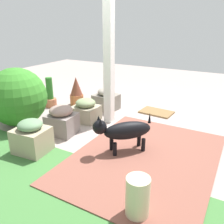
{
  "coord_description": "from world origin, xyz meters",
  "views": [
    {
      "loc": [
        -1.83,
        3.29,
        1.74
      ],
      "look_at": [
        0.02,
        0.03,
        0.32
      ],
      "focal_mm": 38.24,
      "sensor_mm": 36.0,
      "label": 1
    }
  ],
  "objects_px": {
    "stone_planter_mid": "(62,120)",
    "dog": "(124,131)",
    "round_shrub": "(17,97)",
    "stone_planter_near": "(86,110)",
    "ceramic_urn": "(138,197)",
    "terracotta_pot_tall": "(50,96)",
    "porch_pillar": "(109,51)",
    "stone_planter_nearest": "(106,100)",
    "stone_planter_far": "(32,137)",
    "doormat": "(156,112)",
    "terracotta_pot_spiky": "(76,92)"
  },
  "relations": [
    {
      "from": "stone_planter_nearest",
      "to": "stone_planter_far",
      "type": "relative_size",
      "value": 1.01
    },
    {
      "from": "porch_pillar",
      "to": "ceramic_urn",
      "type": "height_order",
      "value": "porch_pillar"
    },
    {
      "from": "round_shrub",
      "to": "ceramic_urn",
      "type": "bearing_deg",
      "value": 160.47
    },
    {
      "from": "stone_planter_near",
      "to": "dog",
      "type": "xyz_separation_m",
      "value": [
        -1.13,
        0.69,
        0.13
      ]
    },
    {
      "from": "stone_planter_nearest",
      "to": "round_shrub",
      "type": "xyz_separation_m",
      "value": [
        0.94,
        1.43,
        0.3
      ]
    },
    {
      "from": "stone_planter_near",
      "to": "ceramic_urn",
      "type": "relative_size",
      "value": 1.14
    },
    {
      "from": "stone_planter_near",
      "to": "stone_planter_far",
      "type": "height_order",
      "value": "stone_planter_far"
    },
    {
      "from": "terracotta_pot_tall",
      "to": "stone_planter_mid",
      "type": "bearing_deg",
      "value": 140.52
    },
    {
      "from": "porch_pillar",
      "to": "stone_planter_nearest",
      "type": "relative_size",
      "value": 5.13
    },
    {
      "from": "round_shrub",
      "to": "terracotta_pot_tall",
      "type": "relative_size",
      "value": 1.59
    },
    {
      "from": "stone_planter_mid",
      "to": "stone_planter_near",
      "type": "bearing_deg",
      "value": -91.49
    },
    {
      "from": "terracotta_pot_tall",
      "to": "terracotta_pot_spiky",
      "type": "distance_m",
      "value": 0.57
    },
    {
      "from": "stone_planter_near",
      "to": "stone_planter_mid",
      "type": "xyz_separation_m",
      "value": [
        0.02,
        0.65,
        0.03
      ]
    },
    {
      "from": "ceramic_urn",
      "to": "porch_pillar",
      "type": "bearing_deg",
      "value": -53.3
    },
    {
      "from": "round_shrub",
      "to": "porch_pillar",
      "type": "bearing_deg",
      "value": -145.85
    },
    {
      "from": "stone_planter_mid",
      "to": "round_shrub",
      "type": "relative_size",
      "value": 0.48
    },
    {
      "from": "porch_pillar",
      "to": "terracotta_pot_tall",
      "type": "xyz_separation_m",
      "value": [
        1.52,
        -0.09,
        -1.05
      ]
    },
    {
      "from": "terracotta_pot_spiky",
      "to": "dog",
      "type": "relative_size",
      "value": 0.89
    },
    {
      "from": "stone_planter_mid",
      "to": "doormat",
      "type": "bearing_deg",
      "value": -121.55
    },
    {
      "from": "stone_planter_far",
      "to": "dog",
      "type": "relative_size",
      "value": 0.7
    },
    {
      "from": "stone_planter_near",
      "to": "round_shrub",
      "type": "height_order",
      "value": "round_shrub"
    },
    {
      "from": "stone_planter_mid",
      "to": "dog",
      "type": "relative_size",
      "value": 0.69
    },
    {
      "from": "terracotta_pot_tall",
      "to": "ceramic_urn",
      "type": "distance_m",
      "value": 3.5
    },
    {
      "from": "round_shrub",
      "to": "dog",
      "type": "bearing_deg",
      "value": -179.15
    },
    {
      "from": "terracotta_pot_tall",
      "to": "doormat",
      "type": "bearing_deg",
      "value": -160.36
    },
    {
      "from": "round_shrub",
      "to": "doormat",
      "type": "bearing_deg",
      "value": -137.94
    },
    {
      "from": "dog",
      "to": "stone_planter_near",
      "type": "bearing_deg",
      "value": -31.37
    },
    {
      "from": "terracotta_pot_spiky",
      "to": "doormat",
      "type": "bearing_deg",
      "value": -167.34
    },
    {
      "from": "round_shrub",
      "to": "terracotta_pot_tall",
      "type": "distance_m",
      "value": 1.05
    },
    {
      "from": "terracotta_pot_tall",
      "to": "ceramic_urn",
      "type": "relative_size",
      "value": 1.54
    },
    {
      "from": "round_shrub",
      "to": "terracotta_pot_spiky",
      "type": "bearing_deg",
      "value": -99.22
    },
    {
      "from": "terracotta_pot_spiky",
      "to": "round_shrub",
      "type": "bearing_deg",
      "value": 80.78
    },
    {
      "from": "ceramic_urn",
      "to": "stone_planter_nearest",
      "type": "bearing_deg",
      "value": -53.52
    },
    {
      "from": "stone_planter_mid",
      "to": "stone_planter_far",
      "type": "bearing_deg",
      "value": 91.89
    },
    {
      "from": "stone_planter_mid",
      "to": "terracotta_pot_spiky",
      "type": "bearing_deg",
      "value": -61.92
    },
    {
      "from": "stone_planter_nearest",
      "to": "stone_planter_mid",
      "type": "distance_m",
      "value": 1.36
    },
    {
      "from": "porch_pillar",
      "to": "stone_planter_mid",
      "type": "bearing_deg",
      "value": 63.38
    },
    {
      "from": "stone_planter_nearest",
      "to": "stone_planter_near",
      "type": "xyz_separation_m",
      "value": [
        0.01,
        0.71,
        -0.01
      ]
    },
    {
      "from": "ceramic_urn",
      "to": "doormat",
      "type": "distance_m",
      "value": 2.83
    },
    {
      "from": "porch_pillar",
      "to": "doormat",
      "type": "relative_size",
      "value": 4.03
    },
    {
      "from": "porch_pillar",
      "to": "round_shrub",
      "type": "height_order",
      "value": "porch_pillar"
    },
    {
      "from": "terracotta_pot_tall",
      "to": "terracotta_pot_spiky",
      "type": "bearing_deg",
      "value": -138.06
    },
    {
      "from": "stone_planter_nearest",
      "to": "terracotta_pot_spiky",
      "type": "xyz_separation_m",
      "value": [
        0.72,
        0.07,
        0.09
      ]
    },
    {
      "from": "ceramic_urn",
      "to": "doormat",
      "type": "height_order",
      "value": "ceramic_urn"
    },
    {
      "from": "round_shrub",
      "to": "terracotta_pot_spiky",
      "type": "relative_size",
      "value": 1.63
    },
    {
      "from": "terracotta_pot_tall",
      "to": "stone_planter_far",
      "type": "bearing_deg",
      "value": 125.65
    },
    {
      "from": "porch_pillar",
      "to": "stone_planter_near",
      "type": "height_order",
      "value": "porch_pillar"
    },
    {
      "from": "stone_planter_near",
      "to": "stone_planter_mid",
      "type": "relative_size",
      "value": 0.97
    },
    {
      "from": "stone_planter_far",
      "to": "ceramic_urn",
      "type": "height_order",
      "value": "stone_planter_far"
    },
    {
      "from": "stone_planter_far",
      "to": "terracotta_pot_spiky",
      "type": "height_order",
      "value": "terracotta_pot_spiky"
    }
  ]
}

